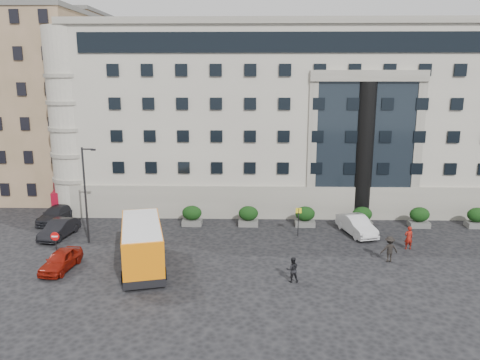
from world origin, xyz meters
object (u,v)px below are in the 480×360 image
(hedge_d, at_px, (362,217))
(street_lamp, at_px, (86,192))
(hedge_b, at_px, (248,216))
(hedge_f, at_px, (477,217))
(hedge_a, at_px, (192,215))
(parked_car_c, at_px, (56,214))
(bus_stop_sign, at_px, (298,217))
(parked_car_d, at_px, (71,204))
(parked_car_b, at_px, (59,229))
(pedestrian_a, at_px, (409,238))
(hedge_e, at_px, (419,217))
(parked_car_a, at_px, (61,260))
(white_taxi, at_px, (356,225))
(pedestrian_c, at_px, (389,249))
(minibus, at_px, (142,244))
(no_entry_sign, at_px, (55,241))
(hedge_c, at_px, (305,216))
(pedestrian_b, at_px, (292,270))
(red_truck, at_px, (70,192))

(hedge_d, bearing_deg, street_lamp, -168.47)
(hedge_b, xyz_separation_m, hedge_f, (20.80, 0.00, 0.00))
(hedge_a, xyz_separation_m, parked_car_c, (-13.00, 0.72, -0.22))
(hedge_f, bearing_deg, hedge_d, 180.00)
(street_lamp, relative_size, bus_stop_sign, 3.17)
(hedge_b, distance_m, hedge_d, 10.40)
(hedge_b, relative_size, parked_car_d, 0.39)
(parked_car_b, bearing_deg, hedge_a, 26.49)
(hedge_f, distance_m, pedestrian_a, 9.77)
(hedge_e, distance_m, hedge_f, 5.20)
(hedge_a, xyz_separation_m, hedge_f, (26.00, 0.00, 0.00))
(hedge_a, xyz_separation_m, parked_car_b, (-10.95, -3.51, -0.18))
(parked_car_a, bearing_deg, bus_stop_sign, 29.39)
(hedge_d, bearing_deg, white_taxi, -114.26)
(parked_car_a, xyz_separation_m, pedestrian_c, (23.85, 2.02, 0.28))
(minibus, relative_size, parked_car_b, 1.82)
(parked_car_d, height_order, white_taxi, white_taxi)
(hedge_e, bearing_deg, hedge_f, 0.00)
(hedge_d, bearing_deg, hedge_a, 180.00)
(parked_car_b, xyz_separation_m, pedestrian_c, (26.68, -4.71, 0.24))
(minibus, bearing_deg, pedestrian_a, -2.98)
(pedestrian_c, bearing_deg, hedge_d, -96.32)
(bus_stop_sign, height_order, parked_car_a, bus_stop_sign)
(hedge_b, distance_m, parked_car_a, 16.80)
(minibus, relative_size, pedestrian_c, 4.21)
(hedge_f, height_order, parked_car_b, hedge_f)
(hedge_d, distance_m, parked_car_b, 26.78)
(bus_stop_sign, relative_size, parked_car_d, 0.54)
(no_entry_sign, height_order, white_taxi, no_entry_sign)
(hedge_a, distance_m, street_lamp, 9.89)
(hedge_c, distance_m, hedge_d, 5.20)
(pedestrian_b, bearing_deg, hedge_f, -152.79)
(street_lamp, bearing_deg, hedge_b, 20.07)
(parked_car_d, bearing_deg, red_truck, 106.41)
(hedge_d, relative_size, pedestrian_b, 1.05)
(hedge_a, xyz_separation_m, pedestrian_a, (18.00, -5.60, 0.02))
(no_entry_sign, relative_size, minibus, 0.28)
(hedge_e, bearing_deg, minibus, -157.28)
(hedge_a, relative_size, hedge_b, 1.00)
(street_lamp, distance_m, bus_stop_sign, 17.75)
(parked_car_b, bearing_deg, street_lamp, -14.48)
(parked_car_d, distance_m, white_taxi, 28.44)
(hedge_a, bearing_deg, street_lamp, -148.84)
(hedge_e, bearing_deg, red_truck, 170.45)
(minibus, distance_m, parked_car_b, 10.64)
(hedge_a, xyz_separation_m, pedestrian_b, (8.24, -11.85, -0.05))
(hedge_b, distance_m, no_entry_sign, 16.74)
(hedge_e, bearing_deg, parked_car_c, 178.78)
(hedge_d, distance_m, street_lamp, 24.27)
(hedge_f, bearing_deg, no_entry_sign, -165.83)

